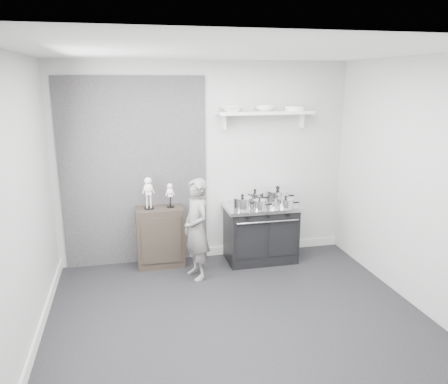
{
  "coord_description": "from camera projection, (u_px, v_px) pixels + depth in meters",
  "views": [
    {
      "loc": [
        -1.06,
        -3.96,
        2.46
      ],
      "look_at": [
        0.06,
        0.95,
        1.15
      ],
      "focal_mm": 35.0,
      "sensor_mm": 36.0,
      "label": 1
    }
  ],
  "objects": [
    {
      "name": "ground",
      "position": [
        238.0,
        320.0,
        4.58
      ],
      "size": [
        4.0,
        4.0,
        0.0
      ],
      "primitive_type": "plane",
      "color": "black",
      "rests_on": "ground"
    },
    {
      "name": "child",
      "position": [
        196.0,
        229.0,
        5.43
      ],
      "size": [
        0.43,
        0.54,
        1.29
      ],
      "primitive_type": "imported",
      "rotation": [
        0.0,
        0.0,
        -1.27
      ],
      "color": "slate",
      "rests_on": "ground"
    },
    {
      "name": "pot_front_center",
      "position": [
        259.0,
        205.0,
        5.72
      ],
      "size": [
        0.26,
        0.17,
        0.16
      ],
      "color": "silver",
      "rests_on": "stove"
    },
    {
      "name": "pot_back_right",
      "position": [
        278.0,
        196.0,
        6.07
      ],
      "size": [
        0.41,
        0.32,
        0.23
      ],
      "color": "silver",
      "rests_on": "stove"
    },
    {
      "name": "pot_front_right",
      "position": [
        286.0,
        203.0,
        5.83
      ],
      "size": [
        0.31,
        0.22,
        0.16
      ],
      "color": "silver",
      "rests_on": "stove"
    },
    {
      "name": "skeleton_torso",
      "position": [
        170.0,
        194.0,
        5.74
      ],
      "size": [
        0.1,
        0.07,
        0.37
      ],
      "primitive_type": null,
      "color": "white",
      "rests_on": "side_cabinet"
    },
    {
      "name": "pot_front_left",
      "position": [
        242.0,
        203.0,
        5.74
      ],
      "size": [
        0.33,
        0.25,
        0.2
      ],
      "color": "silver",
      "rests_on": "stove"
    },
    {
      "name": "plate_stack",
      "position": [
        295.0,
        108.0,
        5.9
      ],
      "size": [
        0.27,
        0.27,
        0.06
      ],
      "primitive_type": "cylinder",
      "color": "white",
      "rests_on": "wall_shelf"
    },
    {
      "name": "side_cabinet",
      "position": [
        160.0,
        237.0,
        5.86
      ],
      "size": [
        0.62,
        0.36,
        0.81
      ],
      "primitive_type": "cube",
      "color": "black",
      "rests_on": "ground"
    },
    {
      "name": "pot_back_left",
      "position": [
        255.0,
        198.0,
        6.0
      ],
      "size": [
        0.33,
        0.24,
        0.2
      ],
      "color": "silver",
      "rests_on": "stove"
    },
    {
      "name": "skeleton_full",
      "position": [
        148.0,
        191.0,
        5.67
      ],
      "size": [
        0.14,
        0.09,
        0.49
      ],
      "primitive_type": null,
      "color": "white",
      "rests_on": "side_cabinet"
    },
    {
      "name": "wall_shelf",
      "position": [
        265.0,
        114.0,
        5.83
      ],
      "size": [
        1.3,
        0.26,
        0.24
      ],
      "color": "silver",
      "rests_on": "room_shell"
    },
    {
      "name": "bowl_large",
      "position": [
        232.0,
        109.0,
        5.71
      ],
      "size": [
        0.29,
        0.29,
        0.07
      ],
      "primitive_type": "imported",
      "color": "white",
      "rests_on": "wall_shelf"
    },
    {
      "name": "bowl_small",
      "position": [
        265.0,
        108.0,
        5.81
      ],
      "size": [
        0.25,
        0.25,
        0.08
      ],
      "primitive_type": "imported",
      "color": "white",
      "rests_on": "wall_shelf"
    },
    {
      "name": "stove",
      "position": [
        261.0,
        232.0,
        6.03
      ],
      "size": [
        0.99,
        0.62,
        0.79
      ],
      "color": "black",
      "rests_on": "ground"
    },
    {
      "name": "room_shell",
      "position": [
        227.0,
        165.0,
        4.29
      ],
      "size": [
        4.02,
        3.62,
        2.71
      ],
      "color": "#ACACAA",
      "rests_on": "ground"
    }
  ]
}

